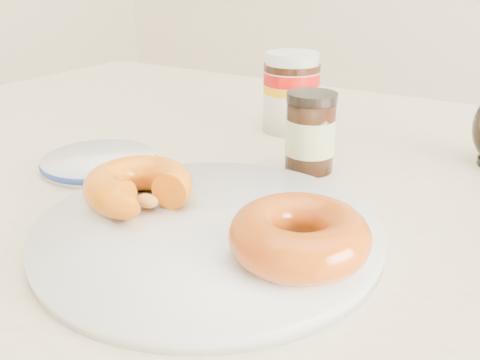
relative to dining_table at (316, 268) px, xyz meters
The scene contains 7 objects.
dining_table is the anchor object (origin of this frame).
plate 0.17m from the dining_table, 108.19° to the right, with size 0.28×0.28×0.01m.
donut_bitten 0.21m from the dining_table, 131.69° to the right, with size 0.10×0.10×0.03m, color orange.
donut_whole 0.19m from the dining_table, 72.62° to the right, with size 0.10×0.10×0.04m, color #A7400A.
nutella_jar 0.26m from the dining_table, 125.25° to the left, with size 0.07×0.07×0.10m.
dark_jar 0.14m from the dining_table, 125.57° to the left, with size 0.05×0.05×0.09m.
blue_rim_saucer 0.26m from the dining_table, 165.74° to the right, with size 0.13×0.13×0.01m.
Camera 1 is at (0.19, -0.35, 0.96)m, focal length 40.00 mm.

